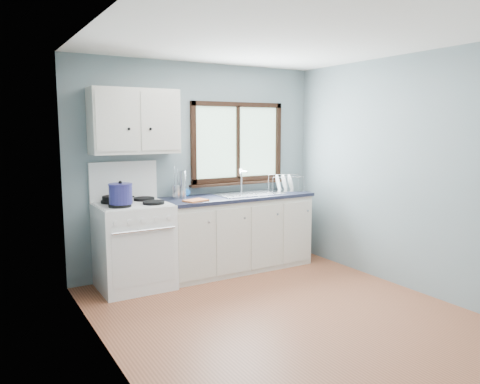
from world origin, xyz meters
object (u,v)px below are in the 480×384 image
skillet (113,198)px  base_cabinets (237,236)px  utensil_crock (177,191)px  gas_range (134,243)px  dish_rack (285,187)px  sink (249,199)px  thermos (183,185)px  stockpot (121,194)px

skillet → base_cabinets: bearing=-1.1°
base_cabinets → utensil_crock: size_ratio=4.77×
gas_range → dish_rack: 2.07m
base_cabinets → skillet: (-1.47, 0.12, 0.57)m
gas_range → base_cabinets: (1.31, 0.02, -0.08)m
sink → base_cabinets: bearing=179.9°
skillet → dish_rack: 2.18m
gas_range → sink: bearing=0.7°
gas_range → utensil_crock: (0.59, 0.18, 0.51)m
skillet → thermos: 0.81m
utensil_crock → sink: bearing=-10.2°
stockpot → dish_rack: (2.18, 0.15, -0.09)m
stockpot → skillet: bearing=89.5°
utensil_crock → thermos: 0.11m
skillet → stockpot: stockpot is taller
stockpot → utensil_crock: (0.76, 0.33, -0.07)m
sink → stockpot: 1.67m
sink → utensil_crock: 0.92m
base_cabinets → dish_rack: dish_rack is taller
skillet → stockpot: (-0.00, -0.29, 0.08)m
gas_range → base_cabinets: gas_range is taller
skillet → thermos: thermos is taller
base_cabinets → skillet: 1.58m
stockpot → sink: bearing=5.9°
utensil_crock → dish_rack: bearing=-7.1°
gas_range → dish_rack: gas_range is taller
skillet → dish_rack: dish_rack is taller
gas_range → thermos: 0.88m
skillet → utensil_crock: size_ratio=0.90×
gas_range → stockpot: gas_range is taller
sink → thermos: thermos is taller
stockpot → utensil_crock: utensil_crock is taller
base_cabinets → utensil_crock: 0.94m
utensil_crock → thermos: utensil_crock is taller
utensil_crock → thermos: (0.05, -0.05, 0.08)m
dish_rack → thermos: bearing=-161.4°
stockpot → gas_range: bearing=42.1°
skillet → stockpot: 0.30m
gas_range → thermos: (0.64, 0.12, 0.59)m
base_cabinets → dish_rack: 0.91m
base_cabinets → gas_range: bearing=-179.2°
stockpot → dish_rack: bearing=4.0°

